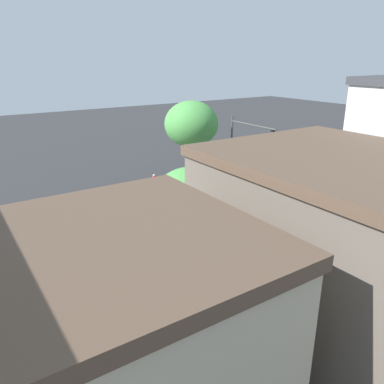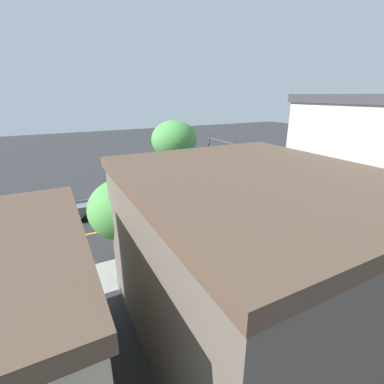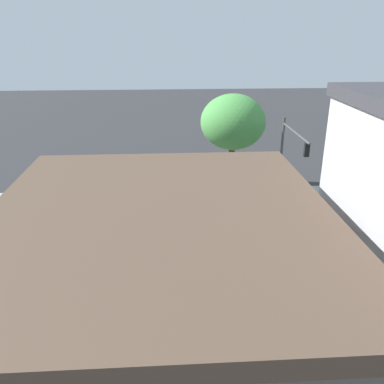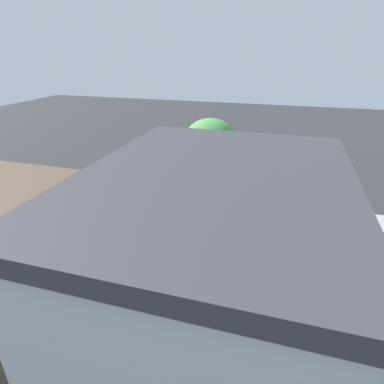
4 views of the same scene
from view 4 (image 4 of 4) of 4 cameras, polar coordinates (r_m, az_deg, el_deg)
The scene contains 20 objects.
ground_plane at distance 27.22m, azimuth 5.40°, elevation -7.93°, with size 140.00×140.00×0.00m, color #2D2D30.
sidewalk_left at distance 22.17m, azimuth 1.90°, elevation -16.45°, with size 3.32×126.00×0.01m, color #9E9E99.
sidewalk_right at distance 32.74m, azimuth 7.68°, elevation -2.14°, with size 3.32×126.00×0.01m, color #9E9E99.
road_centerline_stripe at distance 27.21m, azimuth 5.40°, elevation -7.92°, with size 0.20×126.00×0.00m, color yellow.
tan_rowhouse at distance 12.86m, azimuth 3.52°, elevation -19.98°, with size 11.96×8.15×10.99m.
street_tree_left_near at distance 32.17m, azimuth 3.24°, elevation 8.90°, with size 5.27×5.27×8.21m.
street_tree_right_corner at distance 25.12m, azimuth -27.15°, elevation -1.94°, with size 4.32×4.32×6.36m.
fire_hydrant at distance 22.34m, azimuth 9.47°, elevation -15.23°, with size 0.44×0.24×0.76m.
parking_meter at distance 22.68m, azimuth -0.78°, elevation -12.39°, with size 0.12×0.18×1.40m.
traffic_light_mast at distance 28.57m, azimuth 8.64°, elevation 3.61°, with size 6.06×0.32×6.68m.
street_lamp at distance 24.48m, azimuth -21.21°, elevation -2.90°, with size 0.70×0.36×6.40m.
gold_sedan_left_curb at distance 23.71m, azimuth 18.16°, elevation -12.24°, with size 1.98×4.33×1.59m.
maroon_sedan_right_curb at distance 31.64m, azimuth -6.80°, elevation -1.48°, with size 2.09×4.80×1.51m.
green_sedan_left_curb at distance 23.95m, azimuth 1.38°, elevation -10.60°, with size 1.95×4.74×1.43m.
grey_pickup_truck at distance 35.75m, azimuth -19.23°, elevation 0.61°, with size 2.50×5.68×1.81m.
pedestrian_red_shirt at distance 34.74m, azimuth -4.36°, elevation 1.25°, with size 0.36×0.36×1.70m.
pedestrian_black_shirt at distance 32.43m, azimuth 0.96°, elevation -0.43°, with size 0.36×0.36×1.69m.
pedestrian_green_shirt at distance 31.52m, azimuth 5.33°, elevation -1.36°, with size 0.35×0.35×1.64m.
pedestrian_orange_shirt at distance 26.47m, azimuth -21.15°, elevation -8.43°, with size 0.37×0.37×1.68m.
small_dog at distance 31.53m, azimuth 6.57°, elevation -2.49°, with size 0.42×0.68×0.51m.
Camera 4 is at (-22.67, -4.13, 14.48)m, focal length 30.08 mm.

